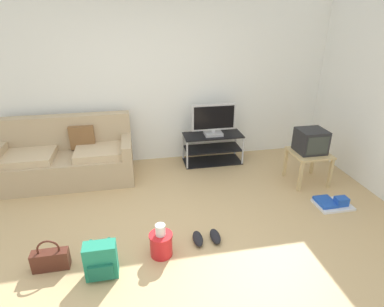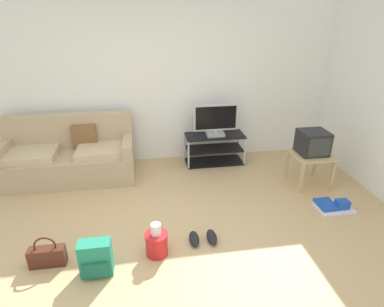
{
  "view_description": "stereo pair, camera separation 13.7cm",
  "coord_description": "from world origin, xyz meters",
  "px_view_note": "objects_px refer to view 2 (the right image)",
  "views": [
    {
      "loc": [
        -0.23,
        -2.58,
        2.33
      ],
      "look_at": [
        0.51,
        1.28,
        0.55
      ],
      "focal_mm": 29.3,
      "sensor_mm": 36.0,
      "label": 1
    },
    {
      "loc": [
        -0.1,
        -2.61,
        2.33
      ],
      "look_at": [
        0.51,
        1.28,
        0.55
      ],
      "focal_mm": 29.3,
      "sensor_mm": 36.0,
      "label": 2
    }
  ],
  "objects_px": {
    "flat_tv": "(216,120)",
    "handbag": "(47,256)",
    "crt_tv": "(313,143)",
    "couch": "(70,156)",
    "cleaning_bucket": "(157,242)",
    "backpack": "(96,258)",
    "floor_tray": "(334,206)",
    "sneakers_pair": "(203,238)",
    "side_table": "(311,159)",
    "tv_stand": "(214,149)"
  },
  "relations": [
    {
      "from": "flat_tv",
      "to": "handbag",
      "type": "xyz_separation_m",
      "value": [
        -2.17,
        -2.05,
        -0.63
      ]
    },
    {
      "from": "crt_tv",
      "to": "handbag",
      "type": "distance_m",
      "value": 3.62
    },
    {
      "from": "couch",
      "to": "cleaning_bucket",
      "type": "bearing_deg",
      "value": -58.07
    },
    {
      "from": "backpack",
      "to": "floor_tray",
      "type": "bearing_deg",
      "value": 5.82
    },
    {
      "from": "flat_tv",
      "to": "backpack",
      "type": "relative_size",
      "value": 1.96
    },
    {
      "from": "backpack",
      "to": "floor_tray",
      "type": "relative_size",
      "value": 0.81
    },
    {
      "from": "handbag",
      "to": "sneakers_pair",
      "type": "relative_size",
      "value": 1.11
    },
    {
      "from": "crt_tv",
      "to": "handbag",
      "type": "relative_size",
      "value": 1.11
    },
    {
      "from": "crt_tv",
      "to": "sneakers_pair",
      "type": "relative_size",
      "value": 1.24
    },
    {
      "from": "crt_tv",
      "to": "side_table",
      "type": "bearing_deg",
      "value": -90.0
    },
    {
      "from": "floor_tray",
      "to": "handbag",
      "type": "bearing_deg",
      "value": -172.13
    },
    {
      "from": "couch",
      "to": "cleaning_bucket",
      "type": "height_order",
      "value": "couch"
    },
    {
      "from": "tv_stand",
      "to": "handbag",
      "type": "bearing_deg",
      "value": -136.28
    },
    {
      "from": "couch",
      "to": "tv_stand",
      "type": "relative_size",
      "value": 1.98
    },
    {
      "from": "flat_tv",
      "to": "handbag",
      "type": "bearing_deg",
      "value": -136.59
    },
    {
      "from": "backpack",
      "to": "crt_tv",
      "type": "bearing_deg",
      "value": 18.16
    },
    {
      "from": "backpack",
      "to": "floor_tray",
      "type": "height_order",
      "value": "backpack"
    },
    {
      "from": "tv_stand",
      "to": "cleaning_bucket",
      "type": "relative_size",
      "value": 2.57
    },
    {
      "from": "backpack",
      "to": "sneakers_pair",
      "type": "xyz_separation_m",
      "value": [
        1.1,
        0.3,
        -0.13
      ]
    },
    {
      "from": "backpack",
      "to": "cleaning_bucket",
      "type": "height_order",
      "value": "cleaning_bucket"
    },
    {
      "from": "side_table",
      "to": "crt_tv",
      "type": "relative_size",
      "value": 1.35
    },
    {
      "from": "side_table",
      "to": "crt_tv",
      "type": "bearing_deg",
      "value": 90.0
    },
    {
      "from": "tv_stand",
      "to": "sneakers_pair",
      "type": "bearing_deg",
      "value": -106.06
    },
    {
      "from": "tv_stand",
      "to": "cleaning_bucket",
      "type": "xyz_separation_m",
      "value": [
        -1.08,
        -2.09,
        -0.09
      ]
    },
    {
      "from": "flat_tv",
      "to": "sneakers_pair",
      "type": "xyz_separation_m",
      "value": [
        -0.57,
        -1.95,
        -0.71
      ]
    },
    {
      "from": "flat_tv",
      "to": "backpack",
      "type": "xyz_separation_m",
      "value": [
        -1.67,
        -2.24,
        -0.57
      ]
    },
    {
      "from": "crt_tv",
      "to": "tv_stand",
      "type": "bearing_deg",
      "value": 142.91
    },
    {
      "from": "flat_tv",
      "to": "floor_tray",
      "type": "distance_m",
      "value": 2.13
    },
    {
      "from": "couch",
      "to": "cleaning_bucket",
      "type": "relative_size",
      "value": 5.1
    },
    {
      "from": "couch",
      "to": "flat_tv",
      "type": "height_order",
      "value": "flat_tv"
    },
    {
      "from": "couch",
      "to": "cleaning_bucket",
      "type": "xyz_separation_m",
      "value": [
        1.2,
        -1.92,
        -0.19
      ]
    },
    {
      "from": "crt_tv",
      "to": "backpack",
      "type": "xyz_separation_m",
      "value": [
        -2.88,
        -1.35,
        -0.47
      ]
    },
    {
      "from": "side_table",
      "to": "couch",
      "type": "bearing_deg",
      "value": 167.56
    },
    {
      "from": "side_table",
      "to": "sneakers_pair",
      "type": "bearing_deg",
      "value": -149.69
    },
    {
      "from": "couch",
      "to": "side_table",
      "type": "xyz_separation_m",
      "value": [
        3.49,
        -0.77,
        0.06
      ]
    },
    {
      "from": "crt_tv",
      "to": "floor_tray",
      "type": "distance_m",
      "value": 0.92
    },
    {
      "from": "tv_stand",
      "to": "backpack",
      "type": "relative_size",
      "value": 2.63
    },
    {
      "from": "handbag",
      "to": "side_table",
      "type": "bearing_deg",
      "value": 18.73
    },
    {
      "from": "side_table",
      "to": "cleaning_bucket",
      "type": "distance_m",
      "value": 2.58
    },
    {
      "from": "flat_tv",
      "to": "side_table",
      "type": "relative_size",
      "value": 1.37
    },
    {
      "from": "tv_stand",
      "to": "cleaning_bucket",
      "type": "bearing_deg",
      "value": -117.4
    },
    {
      "from": "sneakers_pair",
      "to": "floor_tray",
      "type": "bearing_deg",
      "value": 11.38
    },
    {
      "from": "backpack",
      "to": "couch",
      "type": "bearing_deg",
      "value": 99.21
    },
    {
      "from": "couch",
      "to": "floor_tray",
      "type": "distance_m",
      "value": 3.81
    },
    {
      "from": "cleaning_bucket",
      "to": "floor_tray",
      "type": "distance_m",
      "value": 2.36
    },
    {
      "from": "side_table",
      "to": "tv_stand",
      "type": "bearing_deg",
      "value": 142.42
    },
    {
      "from": "couch",
      "to": "sneakers_pair",
      "type": "relative_size",
      "value": 6.11
    },
    {
      "from": "side_table",
      "to": "handbag",
      "type": "relative_size",
      "value": 1.5
    },
    {
      "from": "tv_stand",
      "to": "crt_tv",
      "type": "height_order",
      "value": "crt_tv"
    },
    {
      "from": "crt_tv",
      "to": "floor_tray",
      "type": "bearing_deg",
      "value": -88.54
    }
  ]
}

